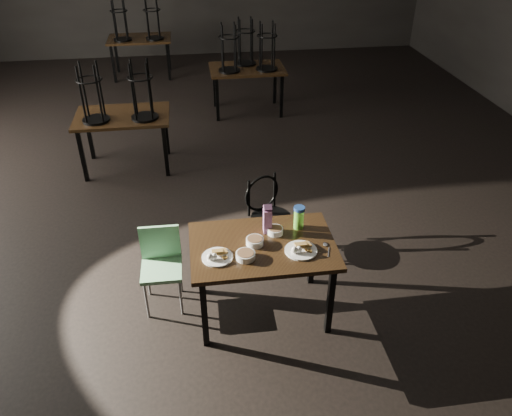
{
  "coord_description": "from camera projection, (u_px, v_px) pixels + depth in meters",
  "views": [
    {
      "loc": [
        -0.31,
        -5.46,
        3.25
      ],
      "look_at": [
        0.2,
        -1.83,
        0.85
      ],
      "focal_mm": 35.0,
      "sensor_mm": 36.0,
      "label": 1
    }
  ],
  "objects": [
    {
      "name": "bg_table_right",
      "position": [
        247.0,
        66.0,
        8.02
      ],
      "size": [
        1.2,
        0.8,
        1.48
      ],
      "color": "black",
      "rests_on": "ground"
    },
    {
      "name": "bowl_far",
      "position": [
        275.0,
        231.0,
        4.22
      ],
      "size": [
        0.13,
        0.13,
        0.05
      ],
      "color": "white",
      "rests_on": "main_table"
    },
    {
      "name": "plate_left",
      "position": [
        217.0,
        256.0,
        3.94
      ],
      "size": [
        0.25,
        0.25,
        0.08
      ],
      "color": "white",
      "rests_on": "main_table"
    },
    {
      "name": "bowl_big",
      "position": [
        245.0,
        255.0,
        3.94
      ],
      "size": [
        0.15,
        0.15,
        0.05
      ],
      "color": "white",
      "rests_on": "main_table"
    },
    {
      "name": "bowl_near",
      "position": [
        255.0,
        241.0,
        4.09
      ],
      "size": [
        0.15,
        0.15,
        0.06
      ],
      "color": "white",
      "rests_on": "main_table"
    },
    {
      "name": "bg_table_left",
      "position": [
        122.0,
        116.0,
        6.37
      ],
      "size": [
        1.2,
        0.8,
        1.48
      ],
      "color": "black",
      "rests_on": "ground"
    },
    {
      "name": "spoon",
      "position": [
        326.0,
        245.0,
        4.09
      ],
      "size": [
        0.06,
        0.2,
        0.01
      ],
      "color": "silver",
      "rests_on": "main_table"
    },
    {
      "name": "bentwood_chair",
      "position": [
        267.0,
        211.0,
        4.97
      ],
      "size": [
        0.46,
        0.45,
        0.86
      ],
      "rotation": [
        0.0,
        0.0,
        0.43
      ],
      "color": "black",
      "rests_on": "ground"
    },
    {
      "name": "juice_carton",
      "position": [
        267.0,
        219.0,
        4.19
      ],
      "size": [
        0.07,
        0.07,
        0.28
      ],
      "color": "#831775",
      "rests_on": "main_table"
    },
    {
      "name": "water_bottle",
      "position": [
        299.0,
        217.0,
        4.25
      ],
      "size": [
        0.12,
        0.12,
        0.21
      ],
      "color": "#72DE41",
      "rests_on": "main_table"
    },
    {
      "name": "main_table",
      "position": [
        263.0,
        252.0,
        4.15
      ],
      "size": [
        1.2,
        0.8,
        0.75
      ],
      "color": "black",
      "rests_on": "ground"
    },
    {
      "name": "school_chair",
      "position": [
        161.0,
        261.0,
        4.39
      ],
      "size": [
        0.36,
        0.36,
        0.76
      ],
      "rotation": [
        0.0,
        0.0,
        -0.01
      ],
      "color": "#79BD88",
      "rests_on": "ground"
    },
    {
      "name": "bg_table_far",
      "position": [
        139.0,
        38.0,
        9.58
      ],
      "size": [
        1.2,
        0.8,
        1.48
      ],
      "color": "black",
      "rests_on": "ground"
    },
    {
      "name": "plate_right",
      "position": [
        301.0,
        249.0,
        4.02
      ],
      "size": [
        0.26,
        0.26,
        0.09
      ],
      "color": "white",
      "rests_on": "main_table"
    }
  ]
}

